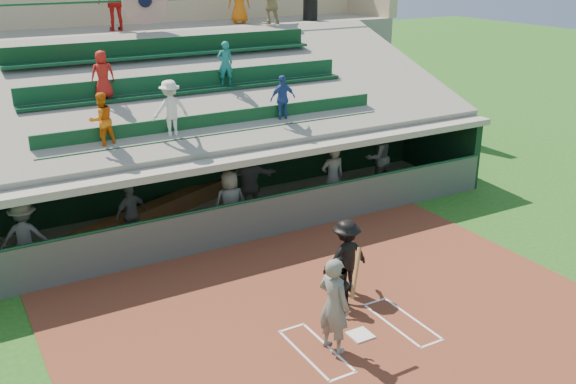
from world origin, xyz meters
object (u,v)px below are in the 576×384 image
home_plate (360,335)px  batter_at_plate (334,305)px  trash_bin (310,9)px  catcher (338,283)px

home_plate → batter_at_plate: size_ratio=0.22×
batter_at_plate → trash_bin: bearing=60.3°
home_plate → batter_at_plate: bearing=-171.9°
home_plate → trash_bin: size_ratio=0.53×
home_plate → batter_at_plate: batter_at_plate is taller
home_plate → batter_at_plate: 1.17m
home_plate → catcher: bearing=79.5°
home_plate → batter_at_plate: (-0.71, -0.10, 0.93)m
trash_bin → home_plate: bearing=-117.5°
batter_at_plate → trash_bin: trash_bin is taller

